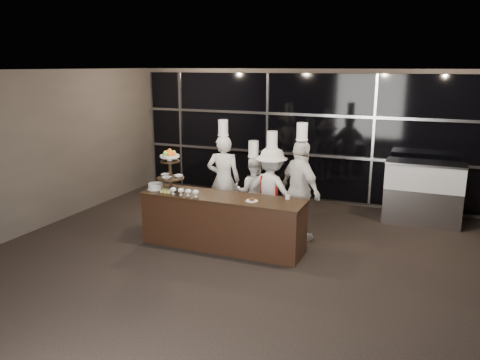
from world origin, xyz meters
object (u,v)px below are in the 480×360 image
at_px(display_case, 423,189).
at_px(chef_a, 224,179).
at_px(chef_d, 300,190).
at_px(layer_cake, 156,186).
at_px(chef_b, 253,191).
at_px(chef_c, 271,190).
at_px(display_stand, 170,167).
at_px(buffet_counter, 223,222).

height_order(display_case, chef_a, chef_a).
bearing_deg(chef_a, chef_d, -10.50).
distance_m(layer_cake, chef_d, 2.57).
xyz_separation_m(display_case, chef_a, (-3.63, -1.53, 0.22)).
height_order(display_case, chef_b, chef_b).
bearing_deg(chef_c, layer_cake, -149.23).
height_order(layer_cake, chef_b, chef_b).
bearing_deg(chef_a, layer_cake, -121.81).
xyz_separation_m(display_stand, chef_b, (1.10, 1.21, -0.62)).
height_order(layer_cake, display_case, display_case).
bearing_deg(chef_c, chef_d, -13.78).
relative_size(display_stand, display_case, 0.50).
bearing_deg(display_stand, display_case, 33.41).
xyz_separation_m(display_case, chef_c, (-2.59, -1.69, 0.14)).
bearing_deg(chef_d, buffet_counter, -141.67).
height_order(display_stand, chef_b, chef_b).
bearing_deg(chef_c, chef_a, 171.39).
xyz_separation_m(layer_cake, chef_d, (2.40, 0.93, -0.05)).
bearing_deg(chef_d, chef_b, 162.26).
bearing_deg(chef_b, chef_c, -22.92).
xyz_separation_m(buffet_counter, display_stand, (-1.00, -0.00, 0.87)).
bearing_deg(chef_c, buffet_counter, -117.10).
xyz_separation_m(chef_b, chef_d, (1.02, -0.33, 0.21)).
bearing_deg(chef_d, display_case, 42.50).
bearing_deg(chef_d, chef_c, 166.22).
xyz_separation_m(buffet_counter, chef_a, (-0.52, 1.18, 0.44)).
height_order(display_stand, chef_a, chef_a).
height_order(buffet_counter, chef_c, chef_c).
distance_m(chef_c, chef_d, 0.62).
distance_m(display_case, chef_b, 3.37).
bearing_deg(buffet_counter, display_stand, -179.99).
distance_m(layer_cake, chef_b, 1.88).
height_order(layer_cake, chef_c, chef_c).
bearing_deg(buffet_counter, layer_cake, -177.77).
height_order(display_case, chef_c, chef_c).
distance_m(buffet_counter, chef_c, 1.21).
xyz_separation_m(chef_b, chef_c, (0.43, -0.18, 0.11)).
relative_size(buffet_counter, display_stand, 3.81).
xyz_separation_m(chef_a, chef_d, (1.63, -0.30, 0.02)).
bearing_deg(buffet_counter, chef_a, 113.59).
bearing_deg(buffet_counter, chef_b, 85.34).
bearing_deg(display_stand, chef_a, 67.79).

